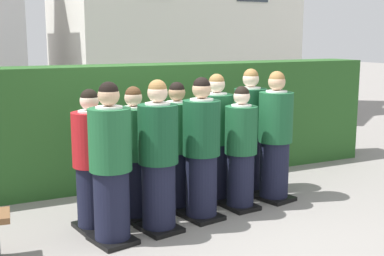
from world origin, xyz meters
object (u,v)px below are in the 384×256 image
student_rear_row_3 (216,141)px  student_rear_row_4 (250,133)px  student_rear_row_2 (177,149)px  student_in_red_blazer (92,164)px  student_front_row_3 (241,151)px  student_front_row_0 (111,168)px  student_front_row_1 (158,160)px  student_rear_row_1 (134,157)px  student_front_row_2 (201,152)px  student_front_row_4 (275,140)px

student_rear_row_3 → student_rear_row_4: bearing=13.4°
student_rear_row_2 → student_in_red_blazer: bearing=-169.1°
student_rear_row_3 → student_rear_row_4: student_rear_row_4 is taller
student_front_row_3 → student_rear_row_3: student_rear_row_3 is taller
student_front_row_0 → student_in_red_blazer: bearing=99.8°
student_rear_row_4 → student_front_row_1: bearing=-154.2°
student_front_row_1 → student_rear_row_2: student_front_row_1 is taller
student_front_row_0 → student_rear_row_1: student_front_row_0 is taller
student_front_row_2 → student_rear_row_1: size_ratio=1.07×
student_in_red_blazer → student_front_row_3: bearing=-4.0°
student_front_row_3 → student_rear_row_4: (0.50, 0.59, 0.08)m
student_front_row_0 → student_front_row_4: bearing=10.3°
student_front_row_0 → student_rear_row_3: bearing=24.8°
student_front_row_1 → student_front_row_4: bearing=10.7°
student_rear_row_3 → student_front_row_4: bearing=-26.4°
student_front_row_1 → student_front_row_2: bearing=12.9°
student_front_row_1 → student_rear_row_1: bearing=101.6°
student_front_row_2 → student_in_red_blazer: (-1.24, 0.23, -0.05)m
student_front_row_0 → student_rear_row_4: size_ratio=0.99×
student_front_row_4 → student_rear_row_3: bearing=153.6°
student_front_row_3 → student_rear_row_1: bearing=169.2°
student_rear_row_4 → student_rear_row_2: bearing=-168.8°
student_rear_row_3 → student_front_row_0: bearing=-155.2°
student_front_row_2 → student_in_red_blazer: size_ratio=1.06×
student_rear_row_1 → student_rear_row_3: 1.21m
student_front_row_2 → student_rear_row_1: 0.78m
student_front_row_1 → student_rear_row_2: bearing=49.8°
student_front_row_0 → student_rear_row_4: bearing=21.9°
student_rear_row_1 → student_rear_row_4: 1.83m
student_front_row_1 → student_rear_row_1: size_ratio=1.07×
student_front_row_1 → student_in_red_blazer: bearing=150.3°
student_front_row_3 → student_rear_row_1: size_ratio=0.98×
student_front_row_4 → student_rear_row_3: 0.77m
student_front_row_3 → student_rear_row_3: size_ratio=0.93×
student_front_row_1 → student_front_row_2: size_ratio=1.00×
student_front_row_2 → student_rear_row_3: (0.49, 0.54, -0.01)m
student_rear_row_2 → student_front_row_4: bearing=-10.8°
student_front_row_0 → student_front_row_3: 1.79m
student_front_row_4 → student_rear_row_3: size_ratio=1.02×
student_rear_row_2 → student_rear_row_4: bearing=11.2°
student_front_row_1 → student_rear_row_1: (-0.10, 0.48, -0.05)m
student_front_row_2 → student_front_row_3: 0.61m
student_front_row_4 → student_rear_row_3: (-0.69, 0.34, -0.02)m
student_rear_row_4 → student_front_row_3: bearing=-130.7°
student_front_row_2 → student_rear_row_3: bearing=47.5°
student_front_row_0 → student_in_red_blazer: 0.46m
student_rear_row_2 → student_rear_row_4: (1.21, 0.24, 0.06)m
student_front_row_2 → student_rear_row_1: student_front_row_2 is taller
student_front_row_0 → student_front_row_4: size_ratio=0.99×
student_front_row_2 → student_rear_row_2: (-0.11, 0.45, -0.04)m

